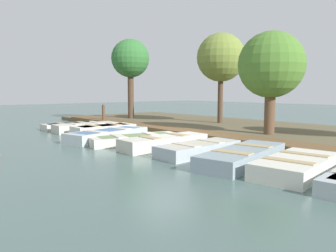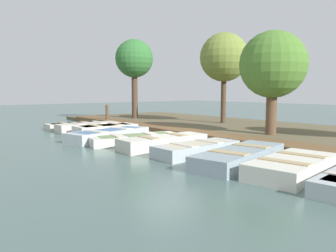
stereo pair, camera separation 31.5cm
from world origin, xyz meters
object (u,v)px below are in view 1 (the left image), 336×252
(rowboat_0, at_px, (71,126))
(rowboat_8, at_px, (297,165))
(rowboat_4, at_px, (135,139))
(park_tree_far_left, at_px, (130,60))
(rowboat_1, at_px, (86,127))
(park_tree_left, at_px, (221,58))
(rowboat_6, at_px, (199,149))
(rowboat_7, at_px, (243,156))
(rowboat_2, at_px, (104,130))
(rowboat_5, at_px, (164,142))
(mooring_post_near, at_px, (103,114))
(rowboat_3, at_px, (108,135))
(park_tree_center, at_px, (271,66))

(rowboat_0, bearing_deg, rowboat_8, 90.05)
(rowboat_4, xyz_separation_m, park_tree_far_left, (-4.92, -7.50, 3.71))
(rowboat_1, xyz_separation_m, park_tree_left, (-6.62, 2.64, 3.47))
(rowboat_6, xyz_separation_m, park_tree_left, (-6.70, -4.86, 3.49))
(rowboat_6, bearing_deg, rowboat_7, 90.53)
(rowboat_0, distance_m, rowboat_2, 3.00)
(rowboat_2, height_order, park_tree_left, park_tree_left)
(rowboat_6, height_order, rowboat_7, rowboat_7)
(rowboat_2, relative_size, park_tree_left, 0.55)
(rowboat_4, bearing_deg, rowboat_1, -80.10)
(rowboat_0, relative_size, rowboat_1, 0.95)
(rowboat_0, relative_size, rowboat_6, 1.00)
(rowboat_6, bearing_deg, rowboat_5, -88.88)
(rowboat_0, relative_size, rowboat_7, 0.80)
(rowboat_1, bearing_deg, rowboat_2, 97.34)
(rowboat_7, relative_size, park_tree_far_left, 0.69)
(rowboat_2, distance_m, rowboat_7, 7.60)
(rowboat_5, xyz_separation_m, rowboat_8, (-0.12, 4.61, -0.01))
(rowboat_4, xyz_separation_m, rowboat_8, (-0.26, 6.08, 0.04))
(rowboat_4, height_order, mooring_post_near, mooring_post_near)
(mooring_post_near, bearing_deg, rowboat_1, 46.17)
(rowboat_3, bearing_deg, rowboat_0, -110.31)
(rowboat_2, height_order, rowboat_4, rowboat_2)
(rowboat_2, xyz_separation_m, rowboat_6, (0.21, 6.02, -0.03))
(mooring_post_near, bearing_deg, rowboat_4, 69.26)
(rowboat_7, height_order, park_tree_left, park_tree_left)
(rowboat_4, distance_m, park_tree_center, 6.02)
(rowboat_3, xyz_separation_m, rowboat_5, (-0.43, 2.94, 0.01))
(rowboat_7, distance_m, park_tree_far_left, 13.47)
(rowboat_1, relative_size, park_tree_left, 0.60)
(rowboat_3, height_order, rowboat_5, rowboat_5)
(rowboat_5, height_order, park_tree_far_left, park_tree_far_left)
(rowboat_6, bearing_deg, park_tree_left, -145.05)
(rowboat_7, bearing_deg, rowboat_1, -102.02)
(park_tree_left, bearing_deg, rowboat_7, 44.08)
(rowboat_0, height_order, rowboat_6, rowboat_6)
(rowboat_3, distance_m, rowboat_5, 2.97)
(rowboat_3, height_order, park_tree_left, park_tree_left)
(rowboat_8, relative_size, park_tree_left, 0.57)
(rowboat_2, height_order, mooring_post_near, mooring_post_near)
(rowboat_3, xyz_separation_m, rowboat_8, (-0.55, 7.55, -0.00))
(rowboat_2, xyz_separation_m, mooring_post_near, (-2.21, -3.92, 0.37))
(mooring_post_near, distance_m, park_tree_center, 9.98)
(rowboat_6, xyz_separation_m, park_tree_center, (-4.52, -0.46, 2.71))
(rowboat_4, bearing_deg, mooring_post_near, -97.18)
(rowboat_5, bearing_deg, mooring_post_near, -104.83)
(rowboat_2, bearing_deg, rowboat_4, 83.56)
(rowboat_2, relative_size, park_tree_far_left, 0.53)
(rowboat_3, relative_size, park_tree_left, 0.74)
(rowboat_5, bearing_deg, rowboat_6, 93.74)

